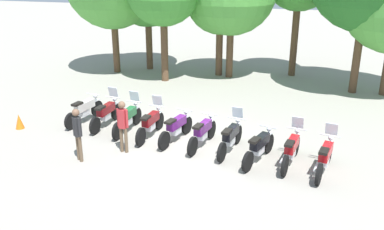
{
  "coord_description": "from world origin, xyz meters",
  "views": [
    {
      "loc": [
        3.44,
        -12.73,
        6.08
      ],
      "look_at": [
        0.0,
        0.5,
        0.9
      ],
      "focal_mm": 39.72,
      "sensor_mm": 36.0,
      "label": 1
    }
  ],
  "objects_px": {
    "motorcycle_0": "(85,110)",
    "motorcycle_4": "(176,127)",
    "motorcycle_8": "(292,149)",
    "person_0": "(123,123)",
    "tree_3": "(220,0)",
    "traffic_cone": "(19,121)",
    "motorcycle_3": "(151,123)",
    "person_1": "(78,131)",
    "motorcycle_7": "(259,146)",
    "motorcycle_9": "(325,156)",
    "motorcycle_2": "(128,118)",
    "motorcycle_6": "(231,137)",
    "motorcycle_1": "(106,113)",
    "motorcycle_5": "(203,132)"
  },
  "relations": [
    {
      "from": "motorcycle_0",
      "to": "motorcycle_4",
      "type": "relative_size",
      "value": 1.01
    },
    {
      "from": "motorcycle_8",
      "to": "person_0",
      "type": "relative_size",
      "value": 1.24
    },
    {
      "from": "motorcycle_4",
      "to": "motorcycle_8",
      "type": "xyz_separation_m",
      "value": [
        3.91,
        -0.79,
        0.01
      ]
    },
    {
      "from": "tree_3",
      "to": "traffic_cone",
      "type": "xyz_separation_m",
      "value": [
        -5.71,
        -9.25,
        -3.64
      ]
    },
    {
      "from": "motorcycle_4",
      "to": "tree_3",
      "type": "relative_size",
      "value": 0.38
    },
    {
      "from": "motorcycle_3",
      "to": "person_1",
      "type": "xyz_separation_m",
      "value": [
        -1.52,
        -2.34,
        0.5
      ]
    },
    {
      "from": "motorcycle_3",
      "to": "motorcycle_7",
      "type": "height_order",
      "value": "motorcycle_3"
    },
    {
      "from": "motorcycle_0",
      "to": "motorcycle_8",
      "type": "bearing_deg",
      "value": -90.7
    },
    {
      "from": "motorcycle_3",
      "to": "motorcycle_9",
      "type": "distance_m",
      "value": 6.0
    },
    {
      "from": "person_1",
      "to": "motorcycle_3",
      "type": "bearing_deg",
      "value": -176.29
    },
    {
      "from": "motorcycle_2",
      "to": "motorcycle_7",
      "type": "bearing_deg",
      "value": -99.91
    },
    {
      "from": "motorcycle_8",
      "to": "traffic_cone",
      "type": "height_order",
      "value": "motorcycle_8"
    },
    {
      "from": "motorcycle_3",
      "to": "motorcycle_6",
      "type": "distance_m",
      "value": 2.98
    },
    {
      "from": "motorcycle_3",
      "to": "tree_3",
      "type": "xyz_separation_m",
      "value": [
        0.72,
        8.73,
        3.4
      ]
    },
    {
      "from": "motorcycle_8",
      "to": "person_1",
      "type": "distance_m",
      "value": 6.58
    },
    {
      "from": "motorcycle_6",
      "to": "person_1",
      "type": "bearing_deg",
      "value": 122.24
    },
    {
      "from": "motorcycle_3",
      "to": "motorcycle_1",
      "type": "bearing_deg",
      "value": 80.21
    },
    {
      "from": "traffic_cone",
      "to": "motorcycle_0",
      "type": "bearing_deg",
      "value": 30.3
    },
    {
      "from": "motorcycle_1",
      "to": "motorcycle_5",
      "type": "xyz_separation_m",
      "value": [
        3.91,
        -0.84,
        -0.01
      ]
    },
    {
      "from": "motorcycle_1",
      "to": "motorcycle_8",
      "type": "relative_size",
      "value": 1.01
    },
    {
      "from": "motorcycle_6",
      "to": "motorcycle_7",
      "type": "bearing_deg",
      "value": -106.17
    },
    {
      "from": "motorcycle_7",
      "to": "motorcycle_9",
      "type": "distance_m",
      "value": 1.97
    },
    {
      "from": "motorcycle_4",
      "to": "motorcycle_7",
      "type": "distance_m",
      "value": 3.05
    },
    {
      "from": "motorcycle_0",
      "to": "traffic_cone",
      "type": "distance_m",
      "value": 2.39
    },
    {
      "from": "motorcycle_4",
      "to": "motorcycle_7",
      "type": "height_order",
      "value": "same"
    },
    {
      "from": "motorcycle_7",
      "to": "person_1",
      "type": "relative_size",
      "value": 1.22
    },
    {
      "from": "motorcycle_3",
      "to": "person_0",
      "type": "height_order",
      "value": "person_0"
    },
    {
      "from": "motorcycle_9",
      "to": "person_0",
      "type": "height_order",
      "value": "person_0"
    },
    {
      "from": "motorcycle_5",
      "to": "tree_3",
      "type": "bearing_deg",
      "value": 18.37
    },
    {
      "from": "motorcycle_2",
      "to": "motorcycle_9",
      "type": "relative_size",
      "value": 1.01
    },
    {
      "from": "motorcycle_8",
      "to": "motorcycle_9",
      "type": "xyz_separation_m",
      "value": [
        0.98,
        -0.28,
        0.0
      ]
    },
    {
      "from": "motorcycle_0",
      "to": "motorcycle_1",
      "type": "bearing_deg",
      "value": -88.42
    },
    {
      "from": "motorcycle_2",
      "to": "motorcycle_9",
      "type": "height_order",
      "value": "same"
    },
    {
      "from": "motorcycle_6",
      "to": "tree_3",
      "type": "bearing_deg",
      "value": 23.27
    },
    {
      "from": "motorcycle_4",
      "to": "traffic_cone",
      "type": "relative_size",
      "value": 3.91
    },
    {
      "from": "person_0",
      "to": "motorcycle_1",
      "type": "bearing_deg",
      "value": -135.11
    },
    {
      "from": "motorcycle_0",
      "to": "motorcycle_3",
      "type": "xyz_separation_m",
      "value": [
        2.93,
        -0.68,
        0.01
      ]
    },
    {
      "from": "motorcycle_3",
      "to": "tree_3",
      "type": "bearing_deg",
      "value": 0.44
    },
    {
      "from": "motorcycle_2",
      "to": "motorcycle_4",
      "type": "relative_size",
      "value": 1.02
    },
    {
      "from": "motorcycle_7",
      "to": "tree_3",
      "type": "distance_m",
      "value": 10.77
    },
    {
      "from": "motorcycle_6",
      "to": "motorcycle_7",
      "type": "relative_size",
      "value": 1.03
    },
    {
      "from": "motorcycle_5",
      "to": "motorcycle_6",
      "type": "bearing_deg",
      "value": -89.48
    },
    {
      "from": "motorcycle_2",
      "to": "person_1",
      "type": "relative_size",
      "value": 1.27
    },
    {
      "from": "motorcycle_2",
      "to": "motorcycle_7",
      "type": "distance_m",
      "value": 5.05
    },
    {
      "from": "motorcycle_3",
      "to": "motorcycle_4",
      "type": "height_order",
      "value": "motorcycle_3"
    },
    {
      "from": "motorcycle_6",
      "to": "traffic_cone",
      "type": "xyz_separation_m",
      "value": [
        -7.93,
        -0.03,
        -0.24
      ]
    },
    {
      "from": "motorcycle_2",
      "to": "motorcycle_5",
      "type": "height_order",
      "value": "motorcycle_2"
    },
    {
      "from": "motorcycle_2",
      "to": "motorcycle_9",
      "type": "xyz_separation_m",
      "value": [
        6.85,
        -1.47,
        0.0
      ]
    },
    {
      "from": "person_0",
      "to": "motorcycle_2",
      "type": "bearing_deg",
      "value": -155.09
    },
    {
      "from": "motorcycle_3",
      "to": "motorcycle_7",
      "type": "bearing_deg",
      "value": -98.78
    }
  ]
}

